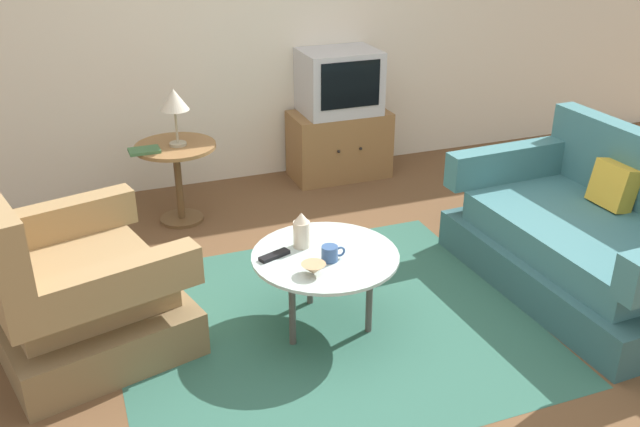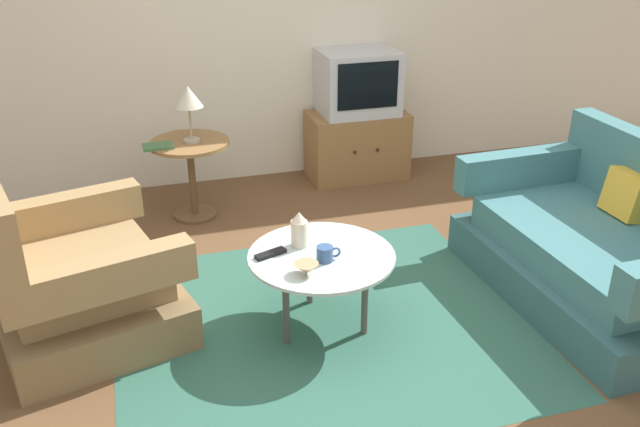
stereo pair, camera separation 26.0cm
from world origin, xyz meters
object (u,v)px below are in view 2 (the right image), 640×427
side_table (191,162)px  television (358,82)px  coffee_table (321,261)px  mug (325,254)px  tv_stand (357,145)px  tv_remote_dark (271,254)px  book (158,146)px  table_lamp (188,99)px  vase (299,230)px  bowl (306,269)px  couch (603,251)px  armchair (72,282)px

side_table → television: television is taller
coffee_table → mug: (0.00, -0.07, 0.08)m
tv_stand → tv_remote_dark: bearing=-120.8°
coffee_table → book: size_ratio=3.76×
tv_stand → television: (-0.00, 0.02, 0.51)m
table_lamp → vase: (0.38, -1.44, -0.34)m
television → bowl: size_ratio=4.82×
couch → television: 2.32m
armchair → television: 2.78m
tv_remote_dark → mug: bearing=132.1°
side_table → tv_stand: 1.44m
armchair → coffee_table: (1.26, -0.30, 0.09)m
mug → bowl: size_ratio=1.04×
couch → mug: size_ratio=12.65×
side_table → mug: bearing=-73.6°
side_table → coffee_table: bearing=-73.0°
table_lamp → armchair: bearing=-122.1°
armchair → vase: bearing=66.4°
armchair → couch: size_ratio=0.72×
television → bowl: bearing=-115.1°
coffee_table → side_table: bearing=107.0°
side_table → table_lamp: bearing=-45.0°
coffee_table → bowl: bearing=-126.9°
armchair → side_table: armchair is taller
mug → bowl: 0.16m
vase → television: bearing=62.5°
coffee_table → armchair: bearing=166.4°
table_lamp → bowl: bearing=-78.9°
couch → table_lamp: (-2.10, 1.72, 0.59)m
armchair → vase: (1.18, -0.18, 0.22)m
armchair → side_table: size_ratio=2.05×
side_table → mug: side_table is taller
television → table_lamp: television is taller
television → couch: bearing=-70.9°
couch → vase: 1.75m
vase → tv_stand: bearing=62.3°
mug → book: book is taller
table_lamp → vase: 1.53m
television → table_lamp: (-1.36, -0.43, 0.09)m
table_lamp → television: bearing=17.5°
tv_stand → table_lamp: table_lamp is taller
bowl → table_lamp: bearing=101.1°
coffee_table → couch: bearing=-5.2°
coffee_table → tv_remote_dark: tv_remote_dark is taller
coffee_table → tv_remote_dark: bearing=166.0°
couch → television: (-0.74, 2.14, 0.50)m
coffee_table → tv_stand: size_ratio=0.98×
couch → tv_remote_dark: size_ratio=9.08×
armchair → book: bearing=140.4°
television → book: bearing=-163.2°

